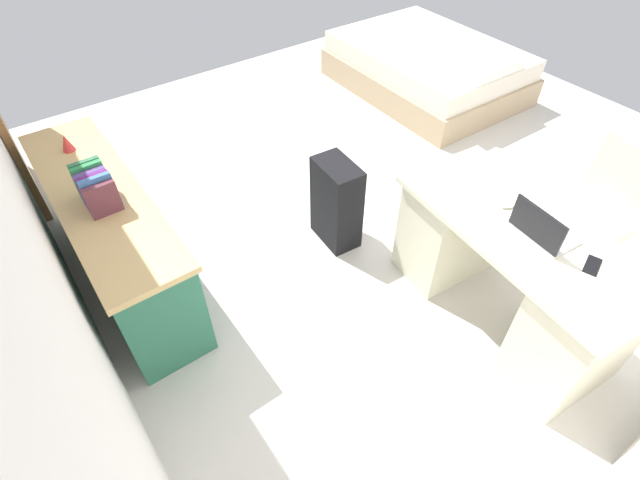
% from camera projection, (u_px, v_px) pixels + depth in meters
% --- Properties ---
extents(ground_plane, '(5.87, 5.87, 0.00)m').
position_uv_depth(ground_plane, '(391.00, 195.00, 3.95)').
color(ground_plane, beige).
extents(desk, '(1.50, 0.80, 0.75)m').
position_uv_depth(desk, '(508.00, 272.00, 2.82)').
color(desk, beige).
rests_on(desk, ground_plane).
extents(office_chair, '(0.52, 0.52, 0.94)m').
position_uv_depth(office_chair, '(591.00, 221.00, 3.10)').
color(office_chair, black).
rests_on(office_chair, ground_plane).
extents(credenza, '(1.80, 0.48, 0.74)m').
position_uv_depth(credenza, '(115.00, 237.00, 3.07)').
color(credenza, '#28664C').
rests_on(credenza, ground_plane).
extents(bed, '(1.93, 1.43, 0.58)m').
position_uv_depth(bed, '(428.00, 68.00, 5.08)').
color(bed, tan).
rests_on(bed, ground_plane).
extents(suitcase_black, '(0.38, 0.25, 0.65)m').
position_uv_depth(suitcase_black, '(336.00, 203.00, 3.37)').
color(suitcase_black, black).
rests_on(suitcase_black, ground_plane).
extents(laptop, '(0.33, 0.25, 0.21)m').
position_uv_depth(laptop, '(542.00, 229.00, 2.49)').
color(laptop, '#B7B7BC').
rests_on(laptop, desk).
extents(computer_mouse, '(0.07, 0.11, 0.03)m').
position_uv_depth(computer_mouse, '(508.00, 204.00, 2.69)').
color(computer_mouse, white).
rests_on(computer_mouse, desk).
extents(cell_phone_near_laptop, '(0.11, 0.15, 0.01)m').
position_uv_depth(cell_phone_near_laptop, '(592.00, 265.00, 2.37)').
color(cell_phone_near_laptop, black).
rests_on(cell_phone_near_laptop, desk).
extents(book_row, '(0.27, 0.17, 0.23)m').
position_uv_depth(book_row, '(96.00, 188.00, 2.67)').
color(book_row, brown).
rests_on(book_row, credenza).
extents(figurine_small, '(0.08, 0.08, 0.11)m').
position_uv_depth(figurine_small, '(66.00, 143.00, 3.07)').
color(figurine_small, red).
rests_on(figurine_small, credenza).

